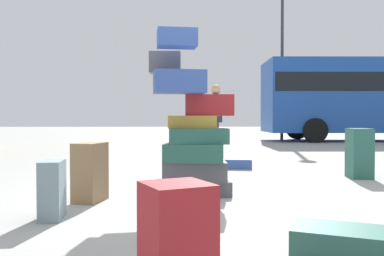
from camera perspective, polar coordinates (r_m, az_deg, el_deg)
ground_plane at (r=4.62m, az=1.96°, el=-9.60°), size 80.00×80.00×0.00m
suitcase_tower at (r=4.57m, az=0.04°, el=-0.86°), size 0.97×0.74×1.82m
suitcase_navy_left_side at (r=7.19m, az=5.27°, el=-5.01°), size 0.83×0.44×0.17m
suitcase_slate_foreground_far at (r=3.77m, az=-19.08°, el=-8.21°), size 0.21×0.35×0.51m
suitcase_maroon_foreground_near at (r=2.03m, az=-2.13°, el=-15.64°), size 0.40×0.41×0.56m
suitcase_brown_white_trunk at (r=4.43m, az=-14.15°, el=-6.03°), size 0.34×0.43×0.62m
suitcase_teal_right_side at (r=6.47m, az=22.48°, el=-3.30°), size 0.32×0.40×0.73m
suitcase_teal_upright_blue at (r=2.73m, az=22.62°, el=-15.16°), size 0.88×0.65×0.20m
person_bearded_onlooker at (r=9.15m, az=3.35°, el=1.94°), size 0.30×0.33×1.64m
parked_bus at (r=17.71m, az=24.75°, el=4.28°), size 8.95×2.85×3.15m
lamp_post at (r=17.19m, az=12.57°, el=12.58°), size 0.36×0.36×6.57m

